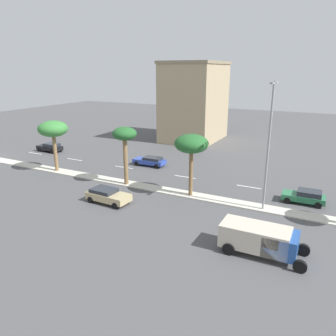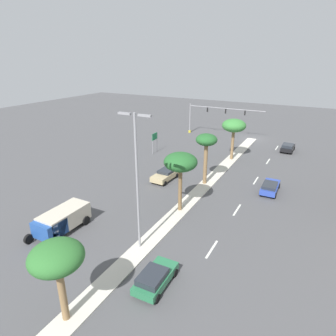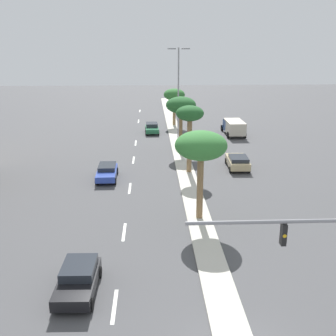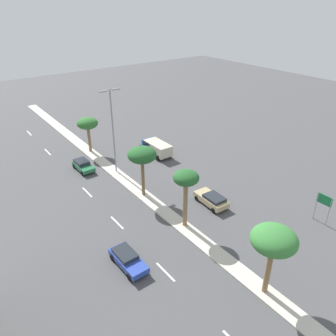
# 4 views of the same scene
# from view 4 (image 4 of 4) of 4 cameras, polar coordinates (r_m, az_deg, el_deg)

# --- Properties ---
(ground_plane) EXTENTS (160.00, 160.00, 0.00)m
(ground_plane) POSITION_cam_4_polar(r_m,az_deg,el_deg) (40.42, -2.90, -5.84)
(ground_plane) COLOR #4C4C4F
(median_curb) EXTENTS (1.80, 80.74, 0.12)m
(median_curb) POSITION_cam_4_polar(r_m,az_deg,el_deg) (47.11, -8.99, -0.87)
(median_curb) COLOR beige
(median_curb) RESTS_ON ground
(lane_stripe_near) EXTENTS (0.20, 2.80, 0.01)m
(lane_stripe_near) POSITION_cam_4_polar(r_m,az_deg,el_deg) (31.38, -0.45, -17.59)
(lane_stripe_near) COLOR silver
(lane_stripe_near) RESTS_ON ground
(lane_stripe_left) EXTENTS (0.20, 2.80, 0.01)m
(lane_stripe_left) POSITION_cam_4_polar(r_m,az_deg,el_deg) (37.35, -8.84, -9.35)
(lane_stripe_left) COLOR silver
(lane_stripe_left) RESTS_ON ground
(lane_stripe_front) EXTENTS (0.20, 2.80, 0.01)m
(lane_stripe_front) POSITION_cam_4_polar(r_m,az_deg,el_deg) (43.44, -13.85, -4.11)
(lane_stripe_front) COLOR silver
(lane_stripe_front) RESTS_ON ground
(lane_stripe_leading) EXTENTS (0.20, 2.80, 0.01)m
(lane_stripe_leading) POSITION_cam_4_polar(r_m,az_deg,el_deg) (56.45, -20.16, 2.63)
(lane_stripe_leading) COLOR silver
(lane_stripe_leading) RESTS_ON ground
(lane_stripe_right) EXTENTS (0.20, 2.80, 0.01)m
(lane_stripe_right) POSITION_cam_4_polar(r_m,az_deg,el_deg) (65.74, -22.96, 5.60)
(lane_stripe_right) COLOR silver
(lane_stripe_right) RESTS_ON ground
(directional_road_sign) EXTENTS (0.10, 1.70, 3.46)m
(directional_road_sign) POSITION_cam_4_polar(r_m,az_deg,el_deg) (39.40, 25.43, -5.45)
(directional_road_sign) COLOR gray
(directional_road_sign) RESTS_ON ground
(palm_tree_inboard) EXTENTS (3.71, 3.71, 6.52)m
(palm_tree_inboard) POSITION_cam_4_polar(r_m,az_deg,el_deg) (27.26, 17.88, -11.96)
(palm_tree_inboard) COLOR olive
(palm_tree_inboard) RESTS_ON median_curb
(palm_tree_trailing) EXTENTS (2.70, 2.70, 6.63)m
(palm_tree_trailing) POSITION_cam_4_polar(r_m,az_deg,el_deg) (33.42, 3.14, -2.20)
(palm_tree_trailing) COLOR olive
(palm_tree_trailing) RESTS_ON median_curb
(palm_tree_outboard) EXTENTS (3.48, 3.48, 6.47)m
(palm_tree_outboard) POSITION_cam_4_polar(r_m,az_deg,el_deg) (39.07, -4.52, 2.16)
(palm_tree_outboard) COLOR brown
(palm_tree_outboard) RESTS_ON median_curb
(palm_tree_far) EXTENTS (3.27, 3.27, 5.61)m
(palm_tree_far) POSITION_cam_4_polar(r_m,az_deg,el_deg) (52.86, -13.80, 7.44)
(palm_tree_far) COLOR olive
(palm_tree_far) RESTS_ON median_curb
(street_lamp_right) EXTENTS (2.90, 0.24, 11.76)m
(street_lamp_right) POSITION_cam_4_polar(r_m,az_deg,el_deg) (44.78, -9.59, 7.13)
(street_lamp_right) COLOR gray
(street_lamp_right) RESTS_ON median_curb
(sedan_green_leading) EXTENTS (2.04, 4.08, 1.38)m
(sedan_green_leading) POSITION_cam_4_polar(r_m,az_deg,el_deg) (48.77, -14.54, 0.48)
(sedan_green_leading) COLOR #287047
(sedan_green_leading) RESTS_ON ground
(sedan_blue_mid) EXTENTS (1.99, 4.48, 1.27)m
(sedan_blue_mid) POSITION_cam_4_polar(r_m,az_deg,el_deg) (31.76, -7.03, -15.42)
(sedan_blue_mid) COLOR #2D47AD
(sedan_blue_mid) RESTS_ON ground
(sedan_tan_inboard) EXTENTS (2.28, 4.52, 1.38)m
(sedan_tan_inboard) POSITION_cam_4_polar(r_m,az_deg,el_deg) (39.77, 7.61, -5.39)
(sedan_tan_inboard) COLOR tan
(sedan_tan_inboard) RESTS_ON ground
(box_truck) EXTENTS (2.57, 6.11, 2.10)m
(box_truck) POSITION_cam_4_polar(r_m,az_deg,el_deg) (51.82, -2.11, 3.66)
(box_truck) COLOR #234C99
(box_truck) RESTS_ON ground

